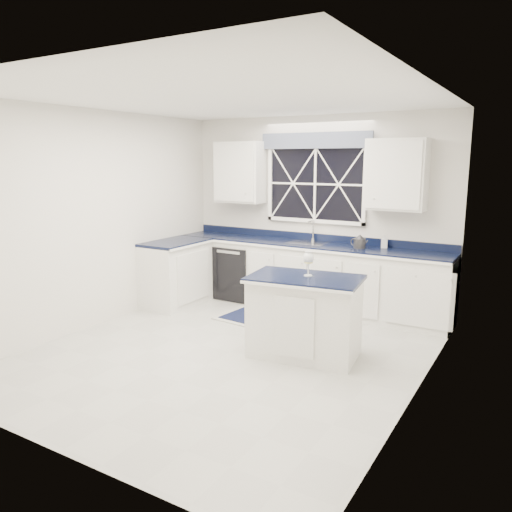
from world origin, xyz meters
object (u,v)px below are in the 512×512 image
Objects in this scene: dishwasher at (240,271)px; island at (304,316)px; wine_glass at (309,259)px; soap_bottle at (384,241)px; kettle at (359,242)px; faucet at (312,230)px.

dishwasher is 0.65× the size of island.
island is at bearing -103.38° from wine_glass.
island is 7.11× the size of soap_bottle.
kettle is at bearing 81.07° from island.
faucet reaches higher than wine_glass.
island reaches higher than dishwasher.
soap_bottle is (0.31, 1.79, 0.59)m from island.
island is 4.73× the size of wine_glass.
wine_glass is at bearing 69.05° from island.
faucet is at bearing 10.02° from dishwasher.
kettle is 0.34m from soap_bottle.
faucet reaches higher than kettle.
faucet is 0.24× the size of island.
wine_glass is 1.50× the size of soap_bottle.
faucet is at bearing 113.08° from wine_glass.
kettle reaches higher than island.
dishwasher is at bearing -175.37° from soap_bottle.
wine_glass is at bearing -79.44° from kettle.
kettle is (0.78, -0.22, -0.07)m from faucet.
faucet reaches higher than soap_bottle.
dishwasher is 2.24m from soap_bottle.
kettle is at bearing 89.02° from wine_glass.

